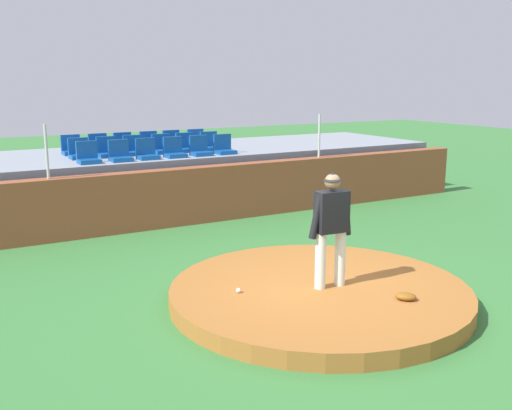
{
  "coord_description": "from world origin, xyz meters",
  "views": [
    {
      "loc": [
        -5.1,
        -7.01,
        3.37
      ],
      "look_at": [
        0.0,
        1.97,
        1.15
      ],
      "focal_mm": 41.62,
      "sensor_mm": 36.0,
      "label": 1
    }
  ],
  "objects_px": {
    "stadium_chair_1": "(120,154)",
    "stadium_chair_3": "(174,151)",
    "stadium_chair_5": "(224,148)",
    "stadium_chair_7": "(107,151)",
    "stadium_chair_0": "(88,156)",
    "stadium_chair_12": "(72,148)",
    "baseball": "(238,290)",
    "stadium_chair_10": "(186,146)",
    "stadium_chair_4": "(200,149)",
    "stadium_chair_16": "(173,143)",
    "fielding_glove": "(406,296)",
    "stadium_chair_2": "(147,153)",
    "stadium_chair_9": "(162,147)",
    "stadium_chair_14": "(124,146)",
    "stadium_chair_6": "(79,152)",
    "stadium_chair_11": "(210,145)",
    "stadium_chair_13": "(99,147)",
    "stadium_chair_8": "(134,149)",
    "stadium_chair_15": "(150,144)",
    "stadium_chair_17": "(197,141)",
    "pitcher": "(331,221)"
  },
  "relations": [
    {
      "from": "stadium_chair_0",
      "to": "stadium_chair_16",
      "type": "xyz_separation_m",
      "value": [
        2.79,
        1.8,
        0.0
      ]
    },
    {
      "from": "stadium_chair_2",
      "to": "stadium_chair_11",
      "type": "height_order",
      "value": "same"
    },
    {
      "from": "stadium_chair_1",
      "to": "stadium_chair_8",
      "type": "relative_size",
      "value": 1.0
    },
    {
      "from": "stadium_chair_1",
      "to": "stadium_chair_3",
      "type": "xyz_separation_m",
      "value": [
        1.38,
        0.03,
        0.0
      ]
    },
    {
      "from": "stadium_chair_6",
      "to": "stadium_chair_8",
      "type": "height_order",
      "value": "same"
    },
    {
      "from": "stadium_chair_7",
      "to": "stadium_chair_8",
      "type": "distance_m",
      "value": 0.69
    },
    {
      "from": "stadium_chair_13",
      "to": "pitcher",
      "type": "bearing_deg",
      "value": 97.66
    },
    {
      "from": "stadium_chair_1",
      "to": "stadium_chair_11",
      "type": "relative_size",
      "value": 1.0
    },
    {
      "from": "stadium_chair_7",
      "to": "stadium_chair_9",
      "type": "distance_m",
      "value": 1.44
    },
    {
      "from": "fielding_glove",
      "to": "stadium_chair_14",
      "type": "distance_m",
      "value": 9.73
    },
    {
      "from": "stadium_chair_12",
      "to": "stadium_chair_16",
      "type": "relative_size",
      "value": 1.0
    },
    {
      "from": "stadium_chair_3",
      "to": "stadium_chair_9",
      "type": "distance_m",
      "value": 0.87
    },
    {
      "from": "stadium_chair_6",
      "to": "stadium_chair_11",
      "type": "xyz_separation_m",
      "value": [
        3.5,
        -0.02,
        0.0
      ]
    },
    {
      "from": "stadium_chair_8",
      "to": "stadium_chair_4",
      "type": "bearing_deg",
      "value": 147.98
    },
    {
      "from": "baseball",
      "to": "stadium_chair_9",
      "type": "height_order",
      "value": "stadium_chair_9"
    },
    {
      "from": "stadium_chair_14",
      "to": "stadium_chair_16",
      "type": "relative_size",
      "value": 1.0
    },
    {
      "from": "stadium_chair_1",
      "to": "stadium_chair_12",
      "type": "height_order",
      "value": "same"
    },
    {
      "from": "stadium_chair_5",
      "to": "stadium_chair_7",
      "type": "bearing_deg",
      "value": -17.44
    },
    {
      "from": "baseball",
      "to": "stadium_chair_2",
      "type": "height_order",
      "value": "stadium_chair_2"
    },
    {
      "from": "stadium_chair_4",
      "to": "stadium_chair_7",
      "type": "relative_size",
      "value": 1.0
    },
    {
      "from": "baseball",
      "to": "stadium_chair_9",
      "type": "bearing_deg",
      "value": 77.55
    },
    {
      "from": "stadium_chair_5",
      "to": "stadium_chair_10",
      "type": "relative_size",
      "value": 1.0
    },
    {
      "from": "pitcher",
      "to": "fielding_glove",
      "type": "height_order",
      "value": "pitcher"
    },
    {
      "from": "stadium_chair_5",
      "to": "stadium_chair_6",
      "type": "xyz_separation_m",
      "value": [
        -3.48,
        0.89,
        0.0
      ]
    },
    {
      "from": "stadium_chair_6",
      "to": "stadium_chair_14",
      "type": "relative_size",
      "value": 1.0
    },
    {
      "from": "stadium_chair_5",
      "to": "stadium_chair_15",
      "type": "bearing_deg",
      "value": -52.18
    },
    {
      "from": "stadium_chair_12",
      "to": "stadium_chair_14",
      "type": "relative_size",
      "value": 1.0
    },
    {
      "from": "baseball",
      "to": "stadium_chair_6",
      "type": "height_order",
      "value": "stadium_chair_6"
    },
    {
      "from": "stadium_chair_2",
      "to": "stadium_chair_13",
      "type": "distance_m",
      "value": 1.91
    },
    {
      "from": "stadium_chair_10",
      "to": "stadium_chair_16",
      "type": "relative_size",
      "value": 1.0
    },
    {
      "from": "fielding_glove",
      "to": "stadium_chair_2",
      "type": "distance_m",
      "value": 7.99
    },
    {
      "from": "stadium_chair_0",
      "to": "stadium_chair_10",
      "type": "distance_m",
      "value": 2.96
    },
    {
      "from": "stadium_chair_11",
      "to": "stadium_chair_15",
      "type": "xyz_separation_m",
      "value": [
        -1.39,
        0.91,
        0.0
      ]
    },
    {
      "from": "stadium_chair_10",
      "to": "stadium_chair_12",
      "type": "distance_m",
      "value": 2.92
    },
    {
      "from": "stadium_chair_1",
      "to": "stadium_chair_8",
      "type": "height_order",
      "value": "same"
    },
    {
      "from": "stadium_chair_3",
      "to": "baseball",
      "type": "bearing_deg",
      "value": 76.06
    },
    {
      "from": "stadium_chair_1",
      "to": "stadium_chair_5",
      "type": "xyz_separation_m",
      "value": [
        2.76,
        0.03,
        0.0
      ]
    },
    {
      "from": "stadium_chair_2",
      "to": "stadium_chair_9",
      "type": "distance_m",
      "value": 1.12
    },
    {
      "from": "stadium_chair_14",
      "to": "stadium_chair_15",
      "type": "height_order",
      "value": "same"
    },
    {
      "from": "stadium_chair_7",
      "to": "stadium_chair_12",
      "type": "bearing_deg",
      "value": -54.28
    },
    {
      "from": "stadium_chair_7",
      "to": "stadium_chair_16",
      "type": "bearing_deg",
      "value": -156.52
    },
    {
      "from": "stadium_chair_4",
      "to": "stadium_chair_14",
      "type": "height_order",
      "value": "same"
    },
    {
      "from": "stadium_chair_16",
      "to": "stadium_chair_17",
      "type": "relative_size",
      "value": 1.0
    },
    {
      "from": "stadium_chair_4",
      "to": "stadium_chair_16",
      "type": "bearing_deg",
      "value": -88.88
    },
    {
      "from": "stadium_chair_4",
      "to": "stadium_chair_17",
      "type": "xyz_separation_m",
      "value": [
        0.7,
        1.77,
        0.0
      ]
    },
    {
      "from": "stadium_chair_13",
      "to": "stadium_chair_4",
      "type": "bearing_deg",
      "value": 139.49
    },
    {
      "from": "pitcher",
      "to": "stadium_chair_11",
      "type": "xyz_separation_m",
      "value": [
        1.63,
        7.67,
        0.33
      ]
    },
    {
      "from": "stadium_chair_14",
      "to": "stadium_chair_7",
      "type": "bearing_deg",
      "value": 52.2
    },
    {
      "from": "stadium_chair_5",
      "to": "stadium_chair_13",
      "type": "relative_size",
      "value": 1.0
    },
    {
      "from": "stadium_chair_0",
      "to": "stadium_chair_12",
      "type": "bearing_deg",
      "value": -91.17
    }
  ]
}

